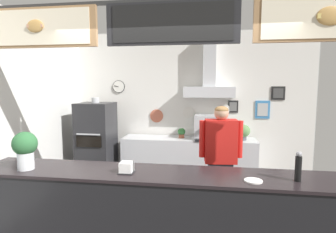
% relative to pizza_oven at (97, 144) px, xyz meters
% --- Properties ---
extents(back_wall_assembly, '(4.72, 2.81, 2.94)m').
position_rel_pizza_oven_xyz_m(back_wall_assembly, '(1.74, 0.51, 0.78)').
color(back_wall_assembly, gray).
rests_on(back_wall_assembly, ground_plane).
extents(service_counter, '(3.94, 0.60, 1.05)m').
position_rel_pizza_oven_xyz_m(service_counter, '(1.71, -2.29, -0.26)').
color(service_counter, black).
rests_on(service_counter, ground_plane).
extents(back_prep_counter, '(2.50, 0.56, 0.90)m').
position_rel_pizza_oven_xyz_m(back_prep_counter, '(1.71, 0.27, -0.35)').
color(back_prep_counter, silver).
rests_on(back_prep_counter, ground_plane).
extents(pizza_oven, '(0.62, 0.69, 1.67)m').
position_rel_pizza_oven_xyz_m(pizza_oven, '(0.00, 0.00, 0.00)').
color(pizza_oven, '#232326').
rests_on(pizza_oven, ground_plane).
extents(shop_worker, '(0.59, 0.26, 1.63)m').
position_rel_pizza_oven_xyz_m(shop_worker, '(2.26, -1.10, 0.08)').
color(shop_worker, '#232328').
rests_on(shop_worker, ground_plane).
extents(espresso_machine, '(0.44, 0.46, 0.44)m').
position_rel_pizza_oven_xyz_m(espresso_machine, '(2.05, 0.25, 0.33)').
color(espresso_machine, '#B7BABF').
rests_on(espresso_machine, back_prep_counter).
extents(potted_sage, '(0.26, 0.26, 0.29)m').
position_rel_pizza_oven_xyz_m(potted_sage, '(2.71, 0.26, 0.27)').
color(potted_sage, '#4C4C51').
rests_on(potted_sage, back_prep_counter).
extents(potted_thyme, '(0.18, 0.18, 0.22)m').
position_rel_pizza_oven_xyz_m(potted_thyme, '(2.35, 0.28, 0.24)').
color(potted_thyme, '#9E563D').
rests_on(potted_thyme, back_prep_counter).
extents(potted_rosemary, '(0.15, 0.15, 0.18)m').
position_rel_pizza_oven_xyz_m(potted_rosemary, '(1.58, 0.31, 0.21)').
color(potted_rosemary, '#9E563D').
rests_on(potted_rosemary, back_prep_counter).
extents(condiment_plate, '(0.16, 0.16, 0.01)m').
position_rel_pizza_oven_xyz_m(condiment_plate, '(2.51, -2.41, 0.27)').
color(condiment_plate, white).
rests_on(condiment_plate, service_counter).
extents(pepper_grinder, '(0.06, 0.06, 0.27)m').
position_rel_pizza_oven_xyz_m(pepper_grinder, '(2.90, -2.35, 0.40)').
color(pepper_grinder, black).
rests_on(pepper_grinder, service_counter).
extents(napkin_holder, '(0.15, 0.14, 0.12)m').
position_rel_pizza_oven_xyz_m(napkin_holder, '(1.31, -2.34, 0.31)').
color(napkin_holder, '#262628').
rests_on(napkin_holder, service_counter).
extents(basil_vase, '(0.24, 0.24, 0.39)m').
position_rel_pizza_oven_xyz_m(basil_vase, '(0.26, -2.39, 0.47)').
color(basil_vase, silver).
rests_on(basil_vase, service_counter).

